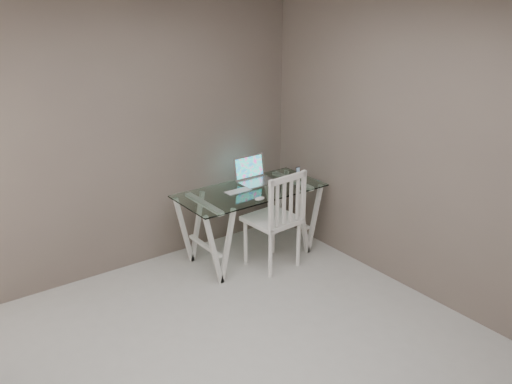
% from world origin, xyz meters
% --- Properties ---
extents(room, '(4.50, 4.52, 2.71)m').
position_xyz_m(room, '(-0.06, 0.02, 1.72)').
color(room, '#B2B0AB').
rests_on(room, ground).
extents(desk, '(1.50, 0.70, 0.75)m').
position_xyz_m(desk, '(1.16, 1.68, 0.38)').
color(desk, silver).
rests_on(desk, ground).
extents(chair, '(0.50, 0.50, 1.02)m').
position_xyz_m(chair, '(1.23, 1.32, 0.56)').
color(chair, white).
rests_on(chair, ground).
extents(laptop, '(0.37, 0.30, 0.26)m').
position_xyz_m(laptop, '(1.34, 1.87, 0.81)').
color(laptop, silver).
rests_on(laptop, desk).
extents(keyboard, '(0.28, 0.12, 0.01)m').
position_xyz_m(keyboard, '(1.03, 1.72, 0.75)').
color(keyboard, silver).
rests_on(keyboard, desk).
extents(mouse, '(0.11, 0.06, 0.03)m').
position_xyz_m(mouse, '(1.07, 1.40, 0.76)').
color(mouse, white).
rests_on(mouse, desk).
extents(phone_dock, '(0.06, 0.06, 0.11)m').
position_xyz_m(phone_dock, '(1.79, 1.69, 0.78)').
color(phone_dock, white).
rests_on(phone_dock, desk).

